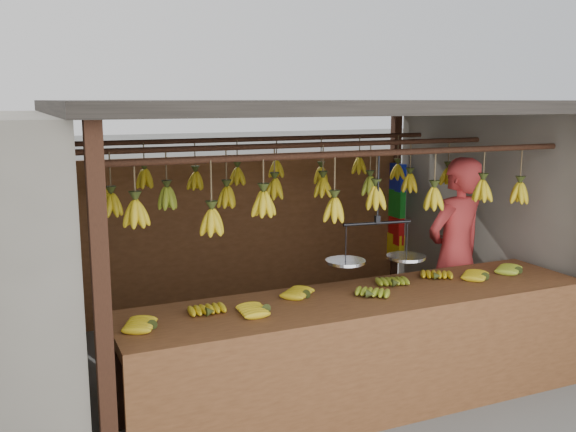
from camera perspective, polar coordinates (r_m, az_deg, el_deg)
name	(u,v)px	position (r m, az deg, el deg)	size (l,w,h in m)	color
ground	(301,354)	(6.29, 1.14, -12.20)	(80.00, 80.00, 0.00)	#5B5B57
stall	(287,146)	(6.12, -0.11, 6.24)	(4.30, 3.30, 2.40)	black
counter	(372,323)	(5.02, 7.46, -9.42)	(3.85, 0.88, 0.96)	brown
hanging_bananas	(300,188)	(5.86, 1.11, 2.52)	(3.55, 2.23, 0.39)	gold
balance_scale	(376,255)	(5.17, 7.87, -3.43)	(0.83, 0.38, 0.86)	black
vendor	(455,255)	(6.38, 14.64, -3.34)	(0.68, 0.45, 1.88)	#BF3333
bag_bundles	(396,215)	(8.06, 9.62, 0.11)	(0.08, 0.26, 1.22)	#1426BF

